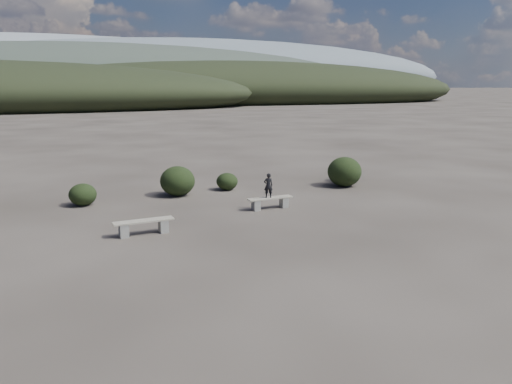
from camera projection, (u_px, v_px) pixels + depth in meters
name	position (u px, v px, depth m)	size (l,w,h in m)	color
ground	(285.00, 265.00, 12.34)	(1200.00, 1200.00, 0.00)	#2F2925
bench_left	(144.00, 226.00, 14.77)	(1.81, 0.55, 0.44)	slate
bench_right	(270.00, 202.00, 17.86)	(1.69, 0.48, 0.42)	slate
seated_person	(268.00, 186.00, 17.70)	(0.32, 0.21, 0.88)	black
shrub_a	(83.00, 195.00, 18.33)	(1.00, 1.00, 0.82)	black
shrub_b	(178.00, 181.00, 19.93)	(1.39, 1.39, 1.19)	black
shrub_c	(227.00, 181.00, 21.06)	(0.91, 0.91, 0.73)	black
shrub_d	(345.00, 172.00, 21.77)	(1.48, 1.48, 1.29)	black
shrub_e	(348.00, 172.00, 22.91)	(1.09, 1.09, 0.91)	black
mountain_ridges	(71.00, 75.00, 320.35)	(500.00, 400.00, 56.00)	black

